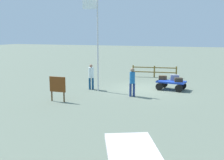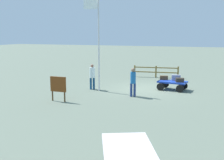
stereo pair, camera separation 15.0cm
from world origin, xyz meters
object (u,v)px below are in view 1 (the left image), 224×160
suitcase_maroon (179,80)px  worker_lead (132,80)px  suitcase_grey (163,78)px  flagpole (96,37)px  suitcase_tan (175,78)px  signboard (58,86)px  luggage_cart (171,83)px  worker_trailing (91,75)px

suitcase_maroon → worker_lead: worker_lead is taller
suitcase_grey → flagpole: bearing=31.2°
suitcase_tan → signboard: size_ratio=0.45×
suitcase_grey → signboard: signboard is taller
luggage_cart → signboard: bearing=44.6°
suitcase_grey → flagpole: size_ratio=0.10×
suitcase_tan → worker_trailing: size_ratio=0.37×
luggage_cart → suitcase_maroon: size_ratio=3.36×
suitcase_grey → worker_lead: size_ratio=0.34×
worker_lead → suitcase_maroon: bearing=-132.6°
worker_lead → worker_trailing: size_ratio=1.01×
suitcase_maroon → suitcase_grey: bearing=-24.6°
suitcase_tan → suitcase_maroon: (-0.31, 0.55, -0.05)m
flagpole → suitcase_tan: bearing=-152.9°
suitcase_grey → signboard: bearing=49.9°
luggage_cart → suitcase_grey: size_ratio=3.31×
flagpole → signboard: (0.87, 3.27, -2.58)m
worker_trailing → worker_lead: bearing=161.8°
worker_lead → flagpole: bearing=-15.9°
worker_lead → luggage_cart: bearing=-124.3°
suitcase_maroon → suitcase_grey: 1.21m
worker_trailing → suitcase_grey: bearing=-154.8°
flagpole → signboard: flagpole is taller
suitcase_grey → flagpole: 5.26m
luggage_cart → suitcase_maroon: (-0.50, 0.16, 0.29)m
worker_trailing → signboard: 3.57m
suitcase_grey → worker_trailing: bearing=25.2°
luggage_cart → suitcase_grey: bearing=-30.1°
worker_lead → worker_trailing: worker_lead is taller
flagpole → luggage_cart: bearing=-156.0°
worker_lead → signboard: (3.47, 2.53, -0.11)m
suitcase_maroon → suitcase_grey: size_ratio=0.98×
suitcase_maroon → signboard: 7.74m
worker_trailing → signboard: worker_trailing is taller
flagpole → suitcase_grey: bearing=-148.8°
flagpole → worker_trailing: bearing=-29.0°
worker_lead → signboard: bearing=36.1°
suitcase_grey → signboard: 7.33m
suitcase_grey → suitcase_tan: bearing=-176.6°
suitcase_tan → suitcase_grey: 0.79m
luggage_cart → worker_lead: (1.86, 2.72, 0.54)m
suitcase_maroon → suitcase_grey: suitcase_grey is taller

